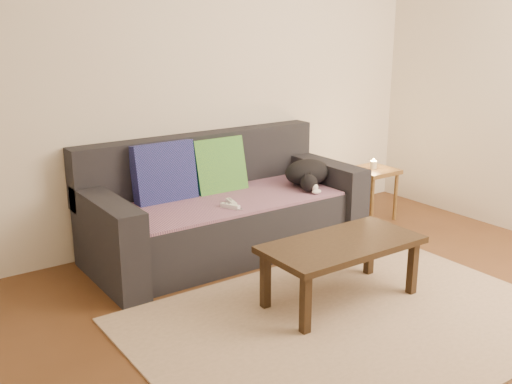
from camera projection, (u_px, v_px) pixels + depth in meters
ground at (368, 333)px, 3.44m from camera, size 4.50×4.50×0.00m
back_wall at (192, 77)px, 4.65m from camera, size 4.50×0.04×2.60m
sofa at (223, 212)px, 4.59m from camera, size 2.10×0.94×0.87m
throw_blanket at (229, 200)px, 4.49m from camera, size 1.66×0.74×0.02m
cushion_navy at (164, 175)px, 4.41m from camera, size 0.47×0.19×0.49m
cushion_green at (219, 166)px, 4.67m from camera, size 0.43×0.20×0.45m
cat at (308, 173)px, 4.81m from camera, size 0.50×0.47×0.21m
wii_remote_a at (230, 206)px, 4.25m from camera, size 0.09×0.15×0.03m
wii_remote_b at (231, 203)px, 4.34m from camera, size 0.07×0.15×0.03m
side_table at (373, 178)px, 5.31m from camera, size 0.37×0.37×0.46m
candle at (373, 165)px, 5.28m from camera, size 0.06×0.06×0.09m
rug at (350, 321)px, 3.56m from camera, size 2.50×1.80×0.01m
coffee_table at (342, 249)px, 3.73m from camera, size 1.02×0.51×0.41m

